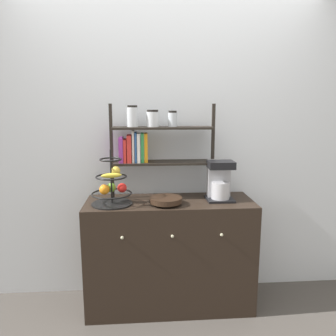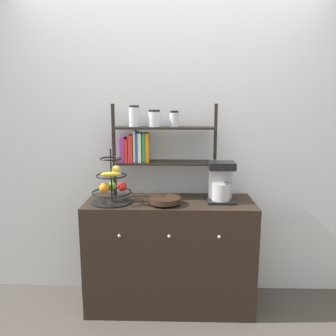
{
  "view_description": "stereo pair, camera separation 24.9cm",
  "coord_description": "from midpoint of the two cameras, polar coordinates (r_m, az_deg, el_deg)",
  "views": [
    {
      "loc": [
        -0.2,
        -2.22,
        1.6
      ],
      "look_at": [
        -0.01,
        0.24,
        1.14
      ],
      "focal_mm": 35.0,
      "sensor_mm": 36.0,
      "label": 1
    },
    {
      "loc": [
        0.05,
        -2.23,
        1.6
      ],
      "look_at": [
        -0.01,
        0.24,
        1.14
      ],
      "focal_mm": 35.0,
      "sensor_mm": 36.0,
      "label": 2
    }
  ],
  "objects": [
    {
      "name": "fruit_stand",
      "position": [
        2.5,
        -6.93,
        -3.13
      ],
      "size": [
        0.31,
        0.31,
        0.41
      ],
      "color": "black",
      "rests_on": "sideboard"
    },
    {
      "name": "ground_plane",
      "position": [
        2.74,
        3.06,
        -25.23
      ],
      "size": [
        12.0,
        12.0,
        0.0
      ],
      "primitive_type": "plane",
      "color": "#47423D"
    },
    {
      "name": "wooden_bowl",
      "position": [
        2.46,
        2.32,
        -5.66
      ],
      "size": [
        0.24,
        0.24,
        0.06
      ],
      "color": "black",
      "rests_on": "sideboard"
    },
    {
      "name": "sideboard",
      "position": [
        2.72,
        3.01,
        -14.73
      ],
      "size": [
        1.31,
        0.49,
        0.88
      ],
      "color": "black",
      "rests_on": "ground_plane"
    },
    {
      "name": "shelf_hutch",
      "position": [
        2.6,
        -0.39,
        4.65
      ],
      "size": [
        0.83,
        0.2,
        0.75
      ],
      "color": "black",
      "rests_on": "sideboard"
    },
    {
      "name": "coffee_maker",
      "position": [
        2.58,
        11.92,
        -2.4
      ],
      "size": [
        0.21,
        0.2,
        0.31
      ],
      "color": "black",
      "rests_on": "sideboard"
    },
    {
      "name": "wall_back",
      "position": [
        2.76,
        3.03,
        4.24
      ],
      "size": [
        7.0,
        0.05,
        2.6
      ],
      "primitive_type": "cube",
      "color": "silver",
      "rests_on": "ground_plane"
    }
  ]
}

